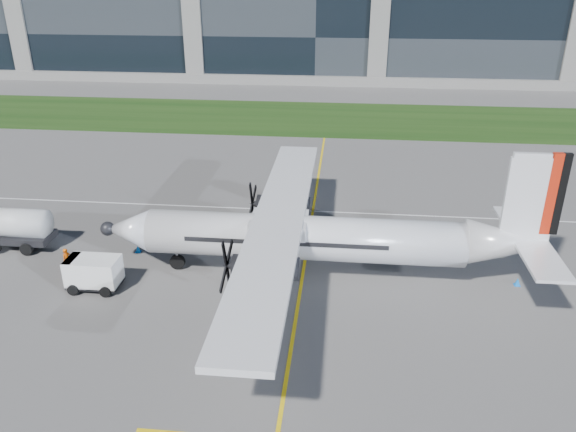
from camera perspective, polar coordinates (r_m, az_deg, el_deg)
The scene contains 13 objects.
ground at distance 66.05m, azimuth 1.13°, elevation 8.24°, with size 400.00×400.00×0.00m, color #595754.
grass_strip at distance 73.74m, azimuth 1.67°, elevation 9.95°, with size 400.00×18.00×0.04m, color #16360E.
terminal_building at distance 103.97m, azimuth 3.15°, elevation 18.27°, with size 120.00×20.00×15.00m, color black.
tree_line at distance 164.08m, azimuth 4.30°, elevation 18.81°, with size 400.00×6.00×6.00m, color black.
yellow_taxiway_centerline at distance 37.97m, azimuth 1.77°, elevation -4.33°, with size 0.20×70.00×0.01m, color yellow.
turboprop_aircraft at distance 34.02m, azimuth 3.37°, elevation 0.18°, with size 27.69×28.71×8.61m, color white, non-canonical shape.
baggage_tug at distance 36.16m, azimuth -19.11°, elevation -5.54°, with size 3.33×2.00×2.00m, color white, non-canonical shape.
ground_crew_person at distance 38.73m, azimuth -21.54°, elevation -4.04°, with size 0.74×0.53×1.82m, color #F25907.
safety_cone_fwd at distance 39.16m, azimuth -19.70°, elevation -4.52°, with size 0.36×0.36×0.50m, color blue.
safety_cone_tail at distance 37.60m, azimuth 22.28°, elevation -6.19°, with size 0.36×0.36×0.50m, color blue.
safety_cone_nose_port at distance 37.17m, azimuth -16.89°, elevation -5.71°, with size 0.36×0.36×0.50m, color blue.
safety_cone_nose_stbd at distance 40.04m, azimuth -15.00°, elevation -3.22°, with size 0.36×0.36×0.50m, color blue.
safety_cone_stbdwing at distance 49.65m, azimuth 0.69°, elevation 3.08°, with size 0.36×0.36×0.50m, color blue.
Camera 1 is at (5.29, -23.29, 18.11)m, focal length 35.00 mm.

